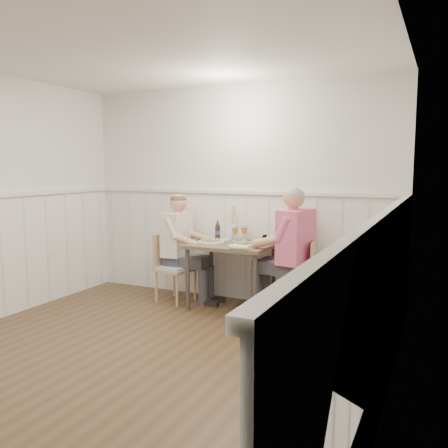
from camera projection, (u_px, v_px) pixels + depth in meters
name	position (u px, v px, depth m)	size (l,w,h in m)	color
ground_plane	(126.00, 365.00, 3.90)	(4.50, 4.50, 0.00)	#49331E
room_shell	(121.00, 180.00, 3.72)	(4.04, 4.54, 2.60)	white
wainscot	(169.00, 267.00, 4.44)	(4.00, 4.49, 1.34)	white
dining_table	(231.00, 252.00, 5.43)	(0.92, 0.70, 0.75)	brown
chair_right	(301.00, 275.00, 5.15)	(0.45, 0.45, 0.83)	tan
chair_left	(172.00, 265.00, 5.74)	(0.45, 0.45, 0.82)	tan
man_in_pink	(292.00, 262.00, 5.11)	(0.72, 0.51, 1.44)	#3F3F47
diner_cream	(180.00, 255.00, 5.77)	(0.62, 0.43, 1.33)	#3F3F47
plate_man	(245.00, 243.00, 5.31)	(0.27, 0.27, 0.07)	white
plate_diner	(210.00, 241.00, 5.49)	(0.30, 0.30, 0.08)	white
beer_glass_a	(244.00, 230.00, 5.59)	(0.08, 0.08, 0.20)	silver
beer_glass_b	(235.00, 230.00, 5.56)	(0.08, 0.08, 0.20)	silver
beer_bottle	(218.00, 231.00, 5.71)	(0.06, 0.06, 0.23)	black
rolled_napkin	(239.00, 247.00, 5.04)	(0.22, 0.05, 0.05)	white
grass_vase	(232.00, 224.00, 5.72)	(0.05, 0.05, 0.43)	silver
gingham_mat	(219.00, 239.00, 5.75)	(0.31, 0.28, 0.01)	#5D89C1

